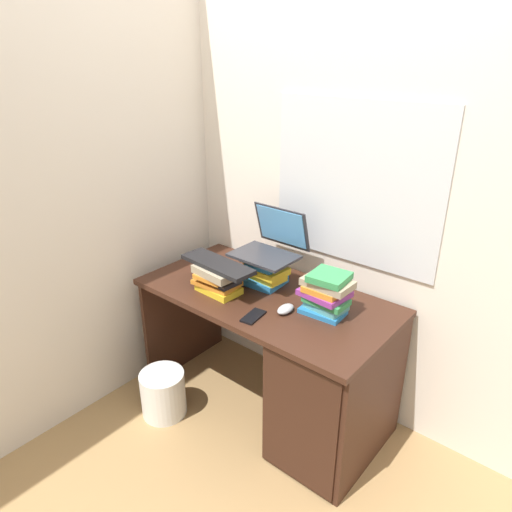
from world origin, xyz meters
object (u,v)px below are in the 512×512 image
object	(u,v)px
keyboard	(218,264)
mug	(202,260)
computer_mouse	(286,309)
cell_phone	(253,316)
wastebasket	(163,393)
desk	(314,375)
book_stack_keyboard_riser	(219,278)
book_stack_tall	(264,271)
laptop	(272,243)
book_stack_side	(326,293)

from	to	relation	value
keyboard	mug	bearing A→B (deg)	155.79
computer_mouse	cell_phone	size ratio (longest dim) A/B	0.76
cell_phone	wastebasket	world-z (taller)	cell_phone
desk	mug	size ratio (longest dim) A/B	10.73
book_stack_keyboard_riser	book_stack_tall	bearing A→B (deg)	58.77
laptop	keyboard	size ratio (longest dim) A/B	0.78
wastebasket	book_stack_tall	bearing A→B (deg)	57.16
mug	cell_phone	xyz separation A→B (m)	(0.57, -0.23, -0.04)
keyboard	book_stack_tall	bearing A→B (deg)	62.13
laptop	keyboard	distance (m)	0.31
keyboard	book_stack_side	bearing A→B (deg)	21.10
book_stack_side	computer_mouse	bearing A→B (deg)	-140.86
desk	laptop	bearing A→B (deg)	157.98
cell_phone	mug	bearing A→B (deg)	150.31
computer_mouse	keyboard	bearing A→B (deg)	-173.09
book_stack_side	mug	xyz separation A→B (m)	(-0.81, -0.02, -0.06)
desk	book_stack_keyboard_riser	size ratio (longest dim) A/B	5.05
mug	cell_phone	size ratio (longest dim) A/B	0.91
book_stack_tall	book_stack_side	xyz separation A→B (m)	(0.41, -0.05, 0.03)
book_stack_tall	book_stack_keyboard_riser	distance (m)	0.25
desk	computer_mouse	xyz separation A→B (m)	(-0.15, -0.06, 0.35)
desk	wastebasket	bearing A→B (deg)	-152.28
book_stack_side	computer_mouse	xyz separation A→B (m)	(-0.15, -0.12, -0.09)
desk	laptop	xyz separation A→B (m)	(-0.41, 0.17, 0.54)
laptop	computer_mouse	bearing A→B (deg)	-40.22
computer_mouse	mug	world-z (taller)	mug
computer_mouse	wastebasket	size ratio (longest dim) A/B	0.40
book_stack_tall	cell_phone	world-z (taller)	book_stack_tall
desk	cell_phone	bearing A→B (deg)	-141.15
book_stack_side	keyboard	distance (m)	0.57
keyboard	wastebasket	world-z (taller)	keyboard
desk	keyboard	world-z (taller)	keyboard
cell_phone	wastebasket	xyz separation A→B (m)	(-0.49, -0.19, -0.60)
book_stack_tall	keyboard	bearing A→B (deg)	-121.90
book_stack_side	mug	distance (m)	0.81
book_stack_keyboard_riser	keyboard	xyz separation A→B (m)	(-0.00, 0.00, 0.08)
desk	book_stack_keyboard_riser	xyz separation A→B (m)	(-0.54, -0.11, 0.40)
book_stack_keyboard_riser	book_stack_side	xyz separation A→B (m)	(0.54, 0.17, 0.03)
book_stack_side	cell_phone	xyz separation A→B (m)	(-0.23, -0.25, -0.10)
laptop	cell_phone	bearing A→B (deg)	-63.95
book_stack_side	cell_phone	size ratio (longest dim) A/B	1.78
cell_phone	desk	bearing A→B (deg)	30.81
mug	wastebasket	distance (m)	0.77
laptop	book_stack_side	bearing A→B (deg)	-14.25
book_stack_tall	computer_mouse	xyz separation A→B (m)	(0.26, -0.17, -0.06)
desk	book_stack_side	xyz separation A→B (m)	(-0.00, 0.06, 0.43)
desk	laptop	size ratio (longest dim) A/B	4.03
desk	book_stack_side	world-z (taller)	book_stack_side
computer_mouse	mug	bearing A→B (deg)	171.84
laptop	computer_mouse	distance (m)	0.40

